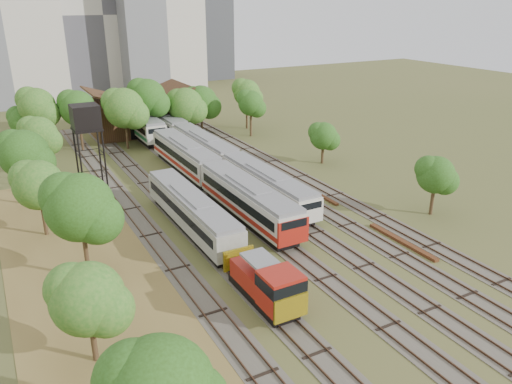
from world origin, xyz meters
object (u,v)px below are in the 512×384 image
railcar_red_set (213,176)px  water_tower (86,120)px  railcar_green_set (205,147)px  shunter_locomotive (268,285)px

railcar_red_set → water_tower: 15.31m
water_tower → railcar_green_set: bearing=20.1°
railcar_red_set → shunter_locomotive: (-6.00, -23.14, -0.36)m
railcar_green_set → water_tower: water_tower is taller
water_tower → shunter_locomotive: bearing=-77.5°
railcar_red_set → railcar_green_set: 12.54m
water_tower → railcar_red_set: bearing=-25.3°
railcar_green_set → railcar_red_set: bearing=-108.6°
railcar_red_set → railcar_green_set: size_ratio=0.66×
shunter_locomotive → water_tower: water_tower is taller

